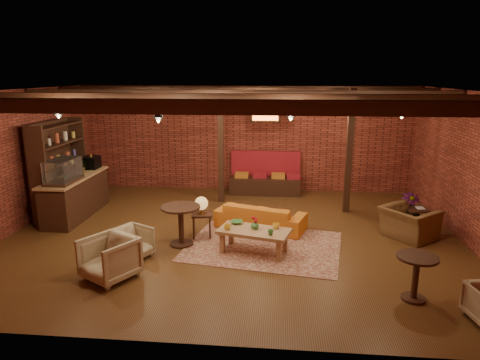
# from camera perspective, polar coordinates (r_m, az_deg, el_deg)

# --- Properties ---
(floor) EXTENTS (10.00, 10.00, 0.00)m
(floor) POSITION_cam_1_polar(r_m,az_deg,el_deg) (9.71, -1.05, -7.41)
(floor) COLOR #38210E
(floor) RESTS_ON ground
(ceiling) EXTENTS (10.00, 8.00, 0.02)m
(ceiling) POSITION_cam_1_polar(r_m,az_deg,el_deg) (9.04, -1.14, 11.81)
(ceiling) COLOR black
(ceiling) RESTS_ON wall_back
(wall_back) EXTENTS (10.00, 0.02, 3.20)m
(wall_back) POSITION_cam_1_polar(r_m,az_deg,el_deg) (13.16, 0.87, 5.53)
(wall_back) COLOR maroon
(wall_back) RESTS_ON ground
(wall_front) EXTENTS (10.00, 0.02, 3.20)m
(wall_front) POSITION_cam_1_polar(r_m,az_deg,el_deg) (5.45, -5.85, -7.06)
(wall_front) COLOR maroon
(wall_front) RESTS_ON ground
(wall_left) EXTENTS (0.02, 8.00, 3.20)m
(wall_left) POSITION_cam_1_polar(r_m,az_deg,el_deg) (10.99, -28.00, 2.15)
(wall_left) COLOR maroon
(wall_left) RESTS_ON ground
(wall_right) EXTENTS (0.02, 8.00, 3.20)m
(wall_right) POSITION_cam_1_polar(r_m,az_deg,el_deg) (10.01, 28.66, 1.06)
(wall_right) COLOR maroon
(wall_right) RESTS_ON ground
(ceiling_beams) EXTENTS (9.80, 6.40, 0.22)m
(ceiling_beams) POSITION_cam_1_polar(r_m,az_deg,el_deg) (9.05, -1.14, 11.05)
(ceiling_beams) COLOR black
(ceiling_beams) RESTS_ON ceiling
(ceiling_pipe) EXTENTS (9.60, 0.12, 0.12)m
(ceiling_pipe) POSITION_cam_1_polar(r_m,az_deg,el_deg) (10.65, -0.15, 10.27)
(ceiling_pipe) COLOR black
(ceiling_pipe) RESTS_ON ceiling
(post_left) EXTENTS (0.16, 0.16, 3.20)m
(post_left) POSITION_cam_1_polar(r_m,az_deg,el_deg) (11.85, -2.57, 4.56)
(post_left) COLOR black
(post_left) RESTS_ON ground
(post_right) EXTENTS (0.16, 0.16, 3.20)m
(post_right) POSITION_cam_1_polar(r_m,az_deg,el_deg) (11.29, 14.38, 3.66)
(post_right) COLOR black
(post_right) RESTS_ON ground
(service_counter) EXTENTS (0.80, 2.50, 1.60)m
(service_counter) POSITION_cam_1_polar(r_m,az_deg,el_deg) (11.55, -21.14, -0.70)
(service_counter) COLOR black
(service_counter) RESTS_ON ground
(plant_counter) EXTENTS (0.35, 0.39, 0.30)m
(plant_counter) POSITION_cam_1_polar(r_m,az_deg,el_deg) (11.59, -20.45, 1.54)
(plant_counter) COLOR #337F33
(plant_counter) RESTS_ON service_counter
(shelving_hutch) EXTENTS (0.52, 2.00, 2.40)m
(shelving_hutch) POSITION_cam_1_polar(r_m,az_deg,el_deg) (11.73, -22.85, 1.37)
(shelving_hutch) COLOR black
(shelving_hutch) RESTS_ON ground
(banquette) EXTENTS (2.10, 0.70, 1.00)m
(banquette) POSITION_cam_1_polar(r_m,az_deg,el_deg) (12.90, 3.35, 0.35)
(banquette) COLOR maroon
(banquette) RESTS_ON ground
(service_sign) EXTENTS (0.86, 0.06, 0.30)m
(service_sign) POSITION_cam_1_polar(r_m,az_deg,el_deg) (12.15, 3.39, 8.35)
(service_sign) COLOR #FF6119
(service_sign) RESTS_ON ceiling
(ceiling_spotlights) EXTENTS (6.40, 4.40, 0.28)m
(ceiling_spotlights) POSITION_cam_1_polar(r_m,az_deg,el_deg) (9.06, -1.13, 9.66)
(ceiling_spotlights) COLOR black
(ceiling_spotlights) RESTS_ON ceiling
(rug) EXTENTS (3.50, 2.88, 0.01)m
(rug) POSITION_cam_1_polar(r_m,az_deg,el_deg) (9.15, 3.14, -8.77)
(rug) COLOR maroon
(rug) RESTS_ON floor
(sofa) EXTENTS (2.22, 1.42, 0.60)m
(sofa) POSITION_cam_1_polar(r_m,az_deg,el_deg) (10.05, 2.76, -4.84)
(sofa) COLOR #C7681B
(sofa) RESTS_ON floor
(coffee_table) EXTENTS (1.55, 1.04, 0.74)m
(coffee_table) POSITION_cam_1_polar(r_m,az_deg,el_deg) (8.71, 1.80, -6.95)
(coffee_table) COLOR olive
(coffee_table) RESTS_ON floor
(side_table_lamp) EXTENTS (0.51, 0.51, 0.93)m
(side_table_lamp) POSITION_cam_1_polar(r_m,az_deg,el_deg) (9.46, -5.17, -3.54)
(side_table_lamp) COLOR black
(side_table_lamp) RESTS_ON floor
(round_table_left) EXTENTS (0.82, 0.82, 0.86)m
(round_table_left) POSITION_cam_1_polar(r_m,az_deg,el_deg) (9.10, -7.88, -5.15)
(round_table_left) COLOR black
(round_table_left) RESTS_ON floor
(armchair_a) EXTENTS (0.86, 0.88, 0.68)m
(armchair_a) POSITION_cam_1_polar(r_m,az_deg,el_deg) (8.75, -14.27, -7.96)
(armchair_a) COLOR beige
(armchair_a) RESTS_ON floor
(armchair_b) EXTENTS (1.10, 1.08, 0.84)m
(armchair_b) POSITION_cam_1_polar(r_m,az_deg,el_deg) (7.99, -17.04, -9.70)
(armchair_b) COLOR beige
(armchair_b) RESTS_ON floor
(armchair_right) EXTENTS (1.20, 1.26, 0.93)m
(armchair_right) POSITION_cam_1_polar(r_m,az_deg,el_deg) (10.14, 21.62, -4.73)
(armchair_right) COLOR brown
(armchair_right) RESTS_ON floor
(side_table_book) EXTENTS (0.54, 0.54, 0.55)m
(side_table_book) POSITION_cam_1_polar(r_m,az_deg,el_deg) (10.69, 22.41, -3.72)
(side_table_book) COLOR black
(side_table_book) RESTS_ON floor
(round_table_right) EXTENTS (0.65, 0.65, 0.76)m
(round_table_right) POSITION_cam_1_polar(r_m,az_deg,el_deg) (7.49, 22.44, -11.11)
(round_table_right) COLOR black
(round_table_right) RESTS_ON floor
(plant_tall) EXTENTS (1.47, 1.47, 2.39)m
(plant_tall) POSITION_cam_1_polar(r_m,az_deg,el_deg) (10.76, 22.02, 0.36)
(plant_tall) COLOR #4C7F4C
(plant_tall) RESTS_ON floor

